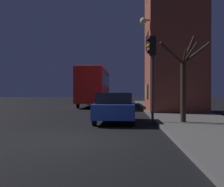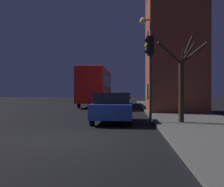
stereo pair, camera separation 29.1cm
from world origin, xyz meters
name	(u,v)px [view 1 (the left image)]	position (x,y,z in m)	size (l,w,h in m)	color
ground_plane	(73,138)	(0.00, 0.00, 0.00)	(120.00, 120.00, 0.00)	black
brick_building	(174,44)	(5.35, 10.79, 5.09)	(4.18, 4.95, 9.86)	brown
streetlamp	(151,45)	(3.45, 8.74, 4.66)	(1.20, 0.46, 6.39)	#28282B
traffic_light	(152,61)	(2.96, 3.63, 2.98)	(0.43, 0.24, 4.14)	#28282B
bare_tree	(184,79)	(4.43, 3.49, 2.11)	(2.18, 1.35, 4.07)	#2D2319
bus	(94,85)	(-1.52, 18.11, 2.30)	(2.52, 9.87, 3.89)	red
car_near_lane	(114,107)	(1.18, 4.26, 0.77)	(1.89, 3.85, 1.49)	navy
car_mid_lane	(120,101)	(1.25, 13.41, 0.75)	(1.86, 4.75, 1.40)	olive
car_far_lane	(121,98)	(1.25, 22.65, 0.76)	(1.89, 3.83, 1.43)	black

